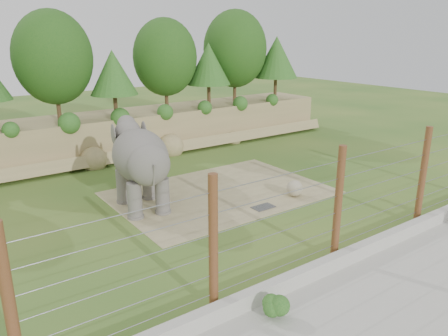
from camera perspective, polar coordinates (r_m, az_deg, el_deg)
ground at (r=18.66m, az=3.60°, el=-6.19°), size 90.00×90.00×0.00m
back_embankment at (r=28.53m, az=-11.77°, el=9.97°), size 30.00×5.52×8.77m
dirt_patch at (r=21.16m, az=-0.48°, el=-3.22°), size 10.00×7.00×0.02m
drain_grate at (r=19.46m, az=5.16°, el=-5.10°), size 1.00×0.60×0.03m
elephant at (r=19.13m, az=-10.81°, el=0.02°), size 2.67×4.82×3.69m
stone_ball at (r=20.82m, az=9.20°, el=-2.64°), size 0.77×0.77×0.77m
retaining_wall at (r=15.41m, az=15.63°, el=-11.16°), size 26.00×0.35×0.50m
walkway at (r=14.57m, az=21.82°, el=-14.71°), size 26.00×4.00×0.01m
barrier_fence at (r=14.96m, az=14.69°, el=-4.56°), size 20.26×0.26×4.00m
walkway_shrub at (r=12.44m, az=6.85°, el=-17.55°), size 0.67×0.67×0.67m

